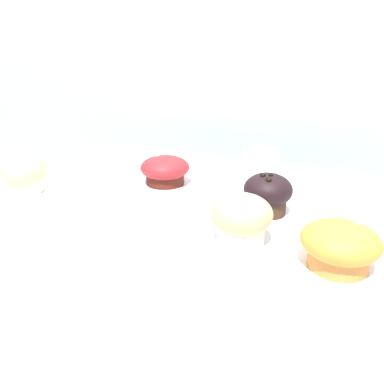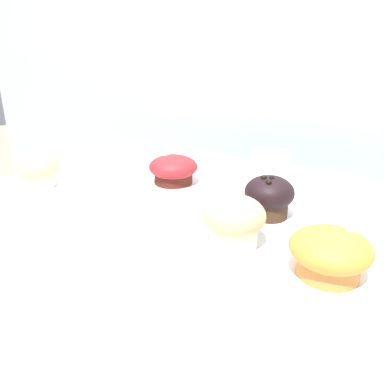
{
  "view_description": "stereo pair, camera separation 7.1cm",
  "coord_description": "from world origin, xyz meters",
  "px_view_note": "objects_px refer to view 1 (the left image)",
  "views": [
    {
      "loc": [
        0.31,
        -0.71,
        1.21
      ],
      "look_at": [
        0.02,
        -0.11,
        0.96
      ],
      "focal_mm": 35.0,
      "sensor_mm": 36.0,
      "label": 1
    },
    {
      "loc": [
        0.37,
        -0.67,
        1.21
      ],
      "look_at": [
        0.02,
        -0.11,
        0.96
      ],
      "focal_mm": 35.0,
      "sensor_mm": 36.0,
      "label": 2
    }
  ],
  "objects_px": {
    "muffin_front_center": "(241,218)",
    "muffin_front_left": "(268,193)",
    "muffin_back_right": "(340,245)",
    "muffin_front_right": "(165,170)",
    "muffin_back_left": "(24,174)",
    "serving_plate": "(117,163)",
    "coffee_cup": "(261,166)"
  },
  "relations": [
    {
      "from": "muffin_front_center",
      "to": "muffin_front_left",
      "type": "distance_m",
      "value": 0.14
    },
    {
      "from": "muffin_back_right",
      "to": "muffin_front_right",
      "type": "bearing_deg",
      "value": 152.17
    },
    {
      "from": "muffin_back_left",
      "to": "serving_plate",
      "type": "relative_size",
      "value": 0.54
    },
    {
      "from": "muffin_back_left",
      "to": "serving_plate",
      "type": "distance_m",
      "value": 0.27
    },
    {
      "from": "muffin_back_left",
      "to": "muffin_front_left",
      "type": "relative_size",
      "value": 1.01
    },
    {
      "from": "coffee_cup",
      "to": "muffin_front_right",
      "type": "bearing_deg",
      "value": -154.14
    },
    {
      "from": "coffee_cup",
      "to": "serving_plate",
      "type": "bearing_deg",
      "value": -177.52
    },
    {
      "from": "muffin_front_center",
      "to": "coffee_cup",
      "type": "bearing_deg",
      "value": 100.03
    },
    {
      "from": "muffin_back_right",
      "to": "coffee_cup",
      "type": "distance_m",
      "value": 0.37
    },
    {
      "from": "muffin_front_right",
      "to": "coffee_cup",
      "type": "bearing_deg",
      "value": 25.86
    },
    {
      "from": "muffin_front_center",
      "to": "serving_plate",
      "type": "bearing_deg",
      "value": 148.25
    },
    {
      "from": "muffin_back_left",
      "to": "muffin_front_left",
      "type": "height_order",
      "value": "muffin_back_left"
    },
    {
      "from": "serving_plate",
      "to": "muffin_back_left",
      "type": "bearing_deg",
      "value": -101.66
    },
    {
      "from": "muffin_front_center",
      "to": "muffin_back_right",
      "type": "bearing_deg",
      "value": -5.29
    },
    {
      "from": "muffin_back_right",
      "to": "serving_plate",
      "type": "relative_size",
      "value": 0.65
    },
    {
      "from": "muffin_back_left",
      "to": "muffin_front_left",
      "type": "xyz_separation_m",
      "value": [
        0.52,
        0.12,
        -0.0
      ]
    },
    {
      "from": "coffee_cup",
      "to": "serving_plate",
      "type": "distance_m",
      "value": 0.4
    },
    {
      "from": "muffin_front_left",
      "to": "serving_plate",
      "type": "bearing_deg",
      "value": 162.42
    },
    {
      "from": "muffin_back_left",
      "to": "serving_plate",
      "type": "bearing_deg",
      "value": 78.34
    },
    {
      "from": "muffin_front_center",
      "to": "muffin_front_left",
      "type": "relative_size",
      "value": 1.09
    },
    {
      "from": "muffin_back_left",
      "to": "muffin_back_right",
      "type": "height_order",
      "value": "muffin_back_left"
    },
    {
      "from": "muffin_front_center",
      "to": "muffin_back_right",
      "type": "height_order",
      "value": "muffin_front_center"
    },
    {
      "from": "coffee_cup",
      "to": "serving_plate",
      "type": "relative_size",
      "value": 0.7
    },
    {
      "from": "muffin_back_left",
      "to": "muffin_back_right",
      "type": "bearing_deg",
      "value": -2.9
    },
    {
      "from": "muffin_front_left",
      "to": "muffin_front_right",
      "type": "distance_m",
      "value": 0.27
    },
    {
      "from": "muffin_front_left",
      "to": "coffee_cup",
      "type": "xyz_separation_m",
      "value": [
        -0.06,
        0.16,
        0.0
      ]
    },
    {
      "from": "muffin_back_left",
      "to": "coffee_cup",
      "type": "xyz_separation_m",
      "value": [
        0.46,
        0.28,
        0.0
      ]
    },
    {
      "from": "muffin_back_left",
      "to": "muffin_front_left",
      "type": "distance_m",
      "value": 0.53
    },
    {
      "from": "muffin_back_right",
      "to": "muffin_front_right",
      "type": "relative_size",
      "value": 0.97
    },
    {
      "from": "muffin_front_center",
      "to": "muffin_back_right",
      "type": "xyz_separation_m",
      "value": [
        0.15,
        -0.01,
        -0.01
      ]
    },
    {
      "from": "muffin_back_left",
      "to": "serving_plate",
      "type": "xyz_separation_m",
      "value": [
        0.05,
        0.26,
        -0.04
      ]
    },
    {
      "from": "muffin_front_left",
      "to": "serving_plate",
      "type": "xyz_separation_m",
      "value": [
        -0.46,
        0.15,
        -0.04
      ]
    }
  ]
}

